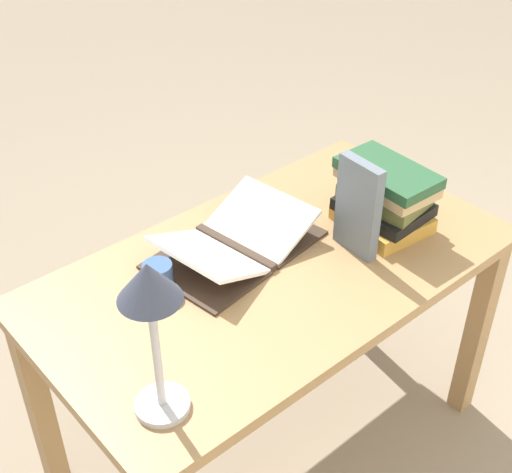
% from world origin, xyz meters
% --- Properties ---
extents(ground_plane, '(12.00, 12.00, 0.00)m').
position_xyz_m(ground_plane, '(0.00, 0.00, 0.00)').
color(ground_plane, gray).
extents(reading_desk, '(1.31, 0.73, 0.74)m').
position_xyz_m(reading_desk, '(0.00, 0.00, 0.64)').
color(reading_desk, '#937047').
rests_on(reading_desk, ground_plane).
extents(open_book, '(0.50, 0.36, 0.09)m').
position_xyz_m(open_book, '(0.04, -0.12, 0.77)').
color(open_book, '#38281E').
rests_on(open_book, reading_desk).
extents(book_stack_tall, '(0.23, 0.28, 0.20)m').
position_xyz_m(book_stack_tall, '(-0.36, 0.07, 0.84)').
color(book_stack_tall, '#BC8933').
rests_on(book_stack_tall, reading_desk).
extents(book_standing_upright, '(0.04, 0.14, 0.28)m').
position_xyz_m(book_standing_upright, '(-0.22, 0.09, 0.88)').
color(book_standing_upright, slate).
rests_on(book_standing_upright, reading_desk).
extents(reading_lamp, '(0.13, 0.13, 0.39)m').
position_xyz_m(reading_lamp, '(0.51, 0.21, 1.04)').
color(reading_lamp, '#ADADB2').
rests_on(reading_lamp, reading_desk).
extents(coffee_mug, '(0.10, 0.08, 0.08)m').
position_xyz_m(coffee_mug, '(0.29, -0.12, 0.78)').
color(coffee_mug, '#335184').
rests_on(coffee_mug, reading_desk).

